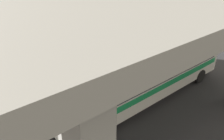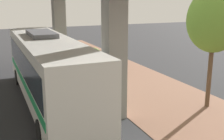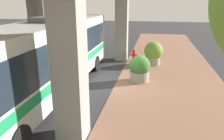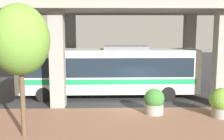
% 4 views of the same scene
% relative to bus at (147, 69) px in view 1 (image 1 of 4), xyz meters
% --- Properties ---
extents(ground_plane, '(80.00, 80.00, 0.00)m').
position_rel_bus_xyz_m(ground_plane, '(-2.93, -1.98, -2.01)').
color(ground_plane, '#2D2D30').
rests_on(ground_plane, ground).
extents(sidewalk_strip, '(6.00, 40.00, 0.02)m').
position_rel_bus_xyz_m(sidewalk_strip, '(-5.93, -1.98, -2.00)').
color(sidewalk_strip, '#845B47').
rests_on(sidewalk_strip, ground).
extents(overpass, '(9.40, 18.41, 6.72)m').
position_rel_bus_xyz_m(overpass, '(1.07, -1.98, 3.87)').
color(overpass, gray).
rests_on(overpass, ground).
extents(bus, '(2.70, 12.68, 3.72)m').
position_rel_bus_xyz_m(bus, '(0.00, 0.00, 0.00)').
color(bus, silver).
rests_on(bus, ground).
extents(fire_hydrant, '(0.51, 0.25, 0.90)m').
position_rel_bus_xyz_m(fire_hydrant, '(-3.42, -7.07, -1.56)').
color(fire_hydrant, red).
rests_on(fire_hydrant, ground).
extents(planter_front, '(1.33, 1.33, 1.68)m').
position_rel_bus_xyz_m(planter_front, '(-4.89, -6.27, -1.15)').
color(planter_front, gray).
rests_on(planter_front, ground).
extents(planter_middle, '(1.18, 1.18, 1.53)m').
position_rel_bus_xyz_m(planter_middle, '(-4.19, -2.61, -1.27)').
color(planter_middle, gray).
rests_on(planter_middle, ground).
extents(street_tree_near, '(2.65, 2.65, 6.07)m').
position_rel_bus_xyz_m(street_tree_near, '(-7.39, 4.02, 2.44)').
color(street_tree_near, brown).
rests_on(street_tree_near, ground).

